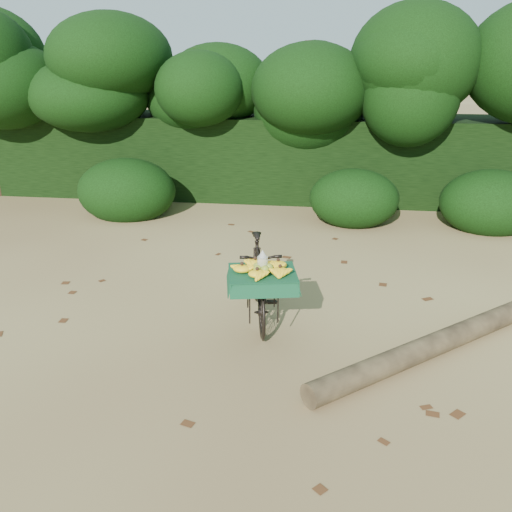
# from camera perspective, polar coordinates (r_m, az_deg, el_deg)

# --- Properties ---
(ground) EXTENTS (80.00, 80.00, 0.00)m
(ground) POSITION_cam_1_polar(r_m,az_deg,el_deg) (6.72, -1.65, -6.97)
(ground) COLOR tan
(ground) RESTS_ON ground
(vendor_bicycle) EXTENTS (0.95, 1.84, 1.03)m
(vendor_bicycle) POSITION_cam_1_polar(r_m,az_deg,el_deg) (6.59, 0.28, -2.47)
(vendor_bicycle) COLOR black
(vendor_bicycle) RESTS_ON ground
(fallen_log) EXTENTS (2.82, 2.48, 0.25)m
(fallen_log) POSITION_cam_1_polar(r_m,az_deg,el_deg) (6.30, 18.28, -8.84)
(fallen_log) COLOR brown
(fallen_log) RESTS_ON ground
(hedge_backdrop) EXTENTS (26.00, 1.80, 1.80)m
(hedge_backdrop) POSITION_cam_1_polar(r_m,az_deg,el_deg) (12.41, 3.02, 10.40)
(hedge_backdrop) COLOR black
(hedge_backdrop) RESTS_ON ground
(tree_row) EXTENTS (14.50, 2.00, 4.00)m
(tree_row) POSITION_cam_1_polar(r_m,az_deg,el_deg) (11.54, -0.55, 15.16)
(tree_row) COLOR black
(tree_row) RESTS_ON ground
(bush_clumps) EXTENTS (8.80, 1.70, 0.90)m
(bush_clumps) POSITION_cam_1_polar(r_m,az_deg,el_deg) (10.53, 4.79, 5.96)
(bush_clumps) COLOR black
(bush_clumps) RESTS_ON ground
(leaf_litter) EXTENTS (7.00, 7.30, 0.01)m
(leaf_litter) POSITION_cam_1_polar(r_m,az_deg,el_deg) (7.29, -0.83, -4.58)
(leaf_litter) COLOR #4D2B14
(leaf_litter) RESTS_ON ground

